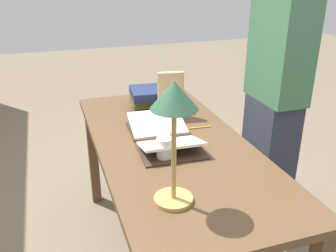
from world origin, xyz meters
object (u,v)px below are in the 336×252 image
(reading_lamp, at_px, (174,111))
(person_reader, at_px, (275,93))
(open_book, at_px, (164,136))
(book_stack_tall, at_px, (156,97))
(coffee_mug, at_px, (165,148))
(book_standing_upright, at_px, (171,95))
(pencil, at_px, (198,128))

(reading_lamp, distance_m, person_reader, 1.04)
(open_book, bearing_deg, book_stack_tall, -9.58)
(coffee_mug, bearing_deg, book_standing_upright, -21.64)
(pencil, distance_m, person_reader, 0.49)
(book_stack_tall, xyz_separation_m, coffee_mug, (-0.63, 0.15, -0.02))
(open_book, relative_size, pencil, 3.44)
(open_book, relative_size, coffee_mug, 5.23)
(open_book, height_order, book_standing_upright, book_standing_upright)
(book_stack_tall, relative_size, pencil, 2.08)
(open_book, distance_m, book_stack_tall, 0.45)
(open_book, relative_size, book_standing_upright, 2.03)
(coffee_mug, xyz_separation_m, pencil, (0.26, -0.27, -0.05))
(coffee_mug, height_order, pencil, coffee_mug)
(book_standing_upright, relative_size, person_reader, 0.15)
(open_book, relative_size, reading_lamp, 1.14)
(book_stack_tall, bearing_deg, coffee_mug, 166.64)
(reading_lamp, relative_size, person_reader, 0.26)
(book_standing_upright, bearing_deg, open_book, 163.16)
(reading_lamp, xyz_separation_m, pencil, (0.59, -0.34, -0.36))
(open_book, height_order, person_reader, person_reader)
(person_reader, bearing_deg, reading_lamp, -53.28)
(open_book, xyz_separation_m, person_reader, (0.09, -0.69, 0.12))
(coffee_mug, relative_size, pencil, 0.66)
(reading_lamp, height_order, person_reader, person_reader)
(book_standing_upright, xyz_separation_m, coffee_mug, (-0.48, 0.19, -0.08))
(book_stack_tall, bearing_deg, person_reader, -120.30)
(reading_lamp, bearing_deg, open_book, -13.84)
(reading_lamp, height_order, coffee_mug, reading_lamp)
(book_standing_upright, bearing_deg, reading_lamp, 170.11)
(book_standing_upright, relative_size, pencil, 1.70)
(book_stack_tall, height_order, coffee_mug, book_stack_tall)
(person_reader, bearing_deg, book_stack_tall, -120.30)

